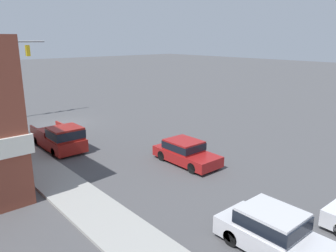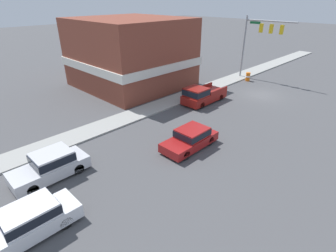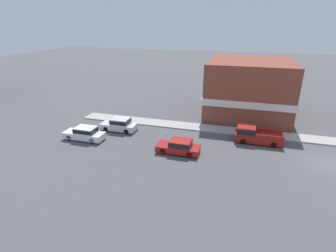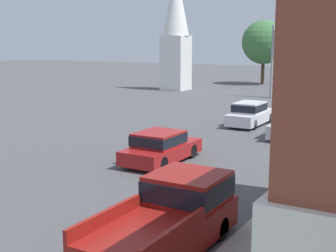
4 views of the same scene
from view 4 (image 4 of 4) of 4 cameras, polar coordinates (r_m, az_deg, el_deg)
The scene contains 8 objects.
far_signal_assembly at distance 46.91m, azimuth 15.71°, elevation 9.51°, with size 8.41×0.49×7.12m.
car_lead at distance 21.62m, azimuth -0.92°, elevation -2.49°, with size 1.94×4.51×1.46m.
car_oncoming at distance 28.08m, azimuth 15.07°, elevation 0.30°, with size 1.94×4.51×1.65m.
car_second_ahead at distance 31.71m, azimuth 9.99°, elevation 1.55°, with size 1.80×4.84×1.57m.
pickup_truck_parked at distance 12.87m, azimuth 0.51°, elevation -10.82°, with size 2.12×5.21×1.85m.
church_steeple at distance 54.09m, azimuth 0.97°, elevation 12.02°, with size 3.00×3.00×13.71m.
backdrop_tree_left_far at distance 62.19m, azimuth 11.59°, elevation 9.97°, with size 5.62×5.62×8.23m.
backdrop_tree_left_mid at distance 61.74m, azimuth 19.04°, elevation 9.47°, with size 4.73×4.73×7.63m.
Camera 4 is at (9.19, -3.60, 5.55)m, focal length 50.00 mm.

